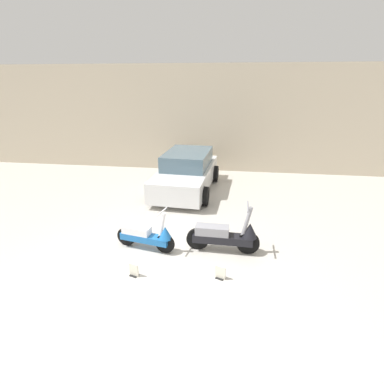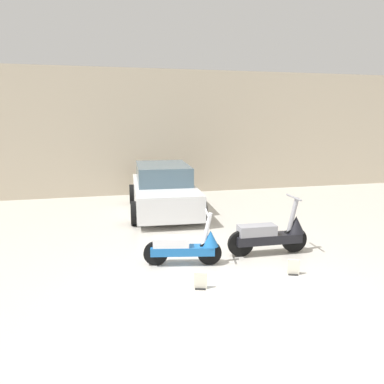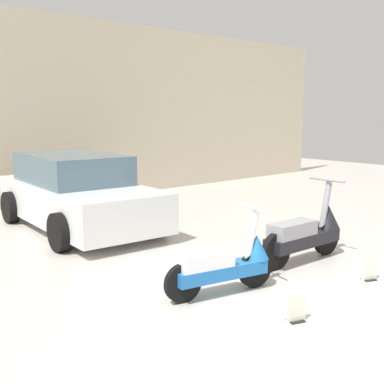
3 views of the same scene
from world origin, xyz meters
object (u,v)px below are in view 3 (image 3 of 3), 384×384
at_px(scooter_front_right, 306,233).
at_px(placard_near_left_scooter, 296,310).
at_px(car_rear_left, 77,193).
at_px(placard_near_right_scooter, 369,271).
at_px(scooter_front_left, 225,264).

relative_size(scooter_front_right, placard_near_left_scooter, 6.13).
relative_size(car_rear_left, placard_near_right_scooter, 15.12).
height_order(placard_near_left_scooter, placard_near_right_scooter, same).
xyz_separation_m(scooter_front_left, placard_near_right_scooter, (1.65, -0.84, -0.23)).
distance_m(scooter_front_right, placard_near_right_scooter, 1.03).
relative_size(placard_near_left_scooter, placard_near_right_scooter, 1.00).
xyz_separation_m(scooter_front_right, placard_near_left_scooter, (-1.71, -1.14, -0.28)).
xyz_separation_m(scooter_front_left, car_rear_left, (0.25, 3.98, 0.28)).
xyz_separation_m(car_rear_left, placard_near_left_scooter, (-0.25, -4.97, -0.51)).
xyz_separation_m(scooter_front_left, scooter_front_right, (1.71, 0.15, 0.05)).
relative_size(scooter_front_left, placard_near_left_scooter, 5.29).
distance_m(scooter_front_left, placard_near_left_scooter, 1.02).
bearing_deg(placard_near_right_scooter, placard_near_left_scooter, -174.90).
height_order(car_rear_left, placard_near_right_scooter, car_rear_left).
bearing_deg(car_rear_left, placard_near_left_scooter, 0.76).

